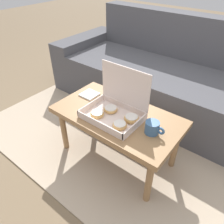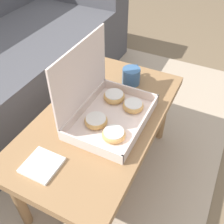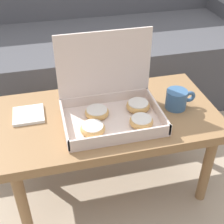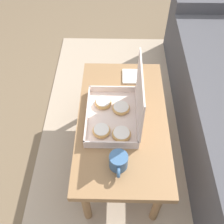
# 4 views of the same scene
# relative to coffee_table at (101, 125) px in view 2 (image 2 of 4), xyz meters

# --- Properties ---
(ground_plane) EXTENTS (12.00, 12.00, 0.00)m
(ground_plane) POSITION_rel_coffee_table_xyz_m (0.00, 0.06, -0.38)
(ground_plane) COLOR #756047
(area_rug) EXTENTS (2.62, 1.85, 0.01)m
(area_rug) POSITION_rel_coffee_table_xyz_m (0.00, 0.36, -0.37)
(area_rug) COLOR tan
(area_rug) RESTS_ON ground_plane
(coffee_table) EXTENTS (0.90, 0.49, 0.43)m
(coffee_table) POSITION_rel_coffee_table_xyz_m (0.00, 0.00, 0.00)
(coffee_table) COLOR #997047
(coffee_table) RESTS_ON ground_plane
(pastry_box) EXTENTS (0.39, 0.28, 0.33)m
(pastry_box) POSITION_rel_coffee_table_xyz_m (0.01, -0.03, 0.11)
(pastry_box) COLOR silver
(pastry_box) RESTS_ON coffee_table
(coffee_mug) EXTENTS (0.13, 0.09, 0.08)m
(coffee_mug) POSITION_rel_coffee_table_xyz_m (0.29, -0.02, 0.09)
(coffee_mug) COLOR #3D6693
(coffee_mug) RESTS_ON coffee_table
(napkin_stack) EXTENTS (0.12, 0.12, 0.01)m
(napkin_stack) POSITION_rel_coffee_table_xyz_m (-0.32, 0.06, 0.06)
(napkin_stack) COLOR white
(napkin_stack) RESTS_ON coffee_table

